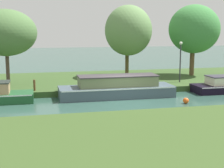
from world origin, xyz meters
TOP-DOWN VIEW (x-y plane):
  - ground_plane at (0.00, 0.00)m, footprint 120.00×120.00m
  - riverbank_far at (0.00, 7.00)m, footprint 72.00×10.00m
  - riverbank_near at (0.00, -9.00)m, footprint 72.00×10.00m
  - slate_narrowboat at (-0.30, 1.20)m, footprint 7.65×2.18m
  - willow_tree_left at (-7.58, 5.45)m, footprint 4.50×4.12m
  - willow_tree_centre at (2.30, 7.81)m, footprint 3.99×4.74m
  - willow_tree_right at (8.09, 7.09)m, footprint 4.51×4.13m
  - lamp_post at (5.41, 3.87)m, footprint 0.24×0.24m
  - mooring_post_near at (1.70, 2.59)m, footprint 0.15×0.15m
  - mooring_post_far at (-5.68, 2.59)m, footprint 0.15×0.15m
  - channel_buoy at (3.35, -1.66)m, footprint 0.37×0.37m

SIDE VIEW (x-z plane):
  - ground_plane at x=0.00m, z-range 0.00..0.00m
  - channel_buoy at x=3.35m, z-range 0.00..0.37m
  - riverbank_far at x=0.00m, z-range 0.00..0.40m
  - riverbank_near at x=0.00m, z-range 0.00..0.40m
  - slate_narrowboat at x=-0.30m, z-range -0.11..1.37m
  - mooring_post_near at x=1.70m, z-range 0.40..0.97m
  - mooring_post_far at x=-5.68m, z-range 0.40..1.15m
  - lamp_post at x=5.41m, z-range 0.79..3.93m
  - willow_tree_left at x=-7.58m, z-range 1.46..7.00m
  - willow_tree_centre at x=2.30m, z-range 1.30..7.42m
  - willow_tree_right at x=8.09m, z-range 1.37..7.57m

